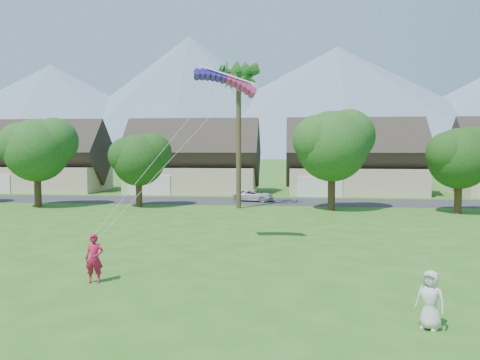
# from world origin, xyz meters

# --- Properties ---
(ground) EXTENTS (500.00, 500.00, 0.00)m
(ground) POSITION_xyz_m (0.00, 0.00, 0.00)
(ground) COLOR #2D6019
(ground) RESTS_ON ground
(street) EXTENTS (90.00, 7.00, 0.01)m
(street) POSITION_xyz_m (0.00, 34.00, 0.01)
(street) COLOR #2D2D30
(street) RESTS_ON ground
(kite_flyer) EXTENTS (0.77, 0.56, 1.95)m
(kite_flyer) POSITION_xyz_m (-5.32, 5.36, 0.97)
(kite_flyer) COLOR #B4143A
(kite_flyer) RESTS_ON ground
(watcher) EXTENTS (1.02, 0.96, 1.76)m
(watcher) POSITION_xyz_m (6.46, 1.80, 0.88)
(watcher) COLOR silver
(watcher) RESTS_ON ground
(parked_car) EXTENTS (4.53, 2.97, 1.16)m
(parked_car) POSITION_xyz_m (-1.06, 34.00, 0.58)
(parked_car) COLOR silver
(parked_car) RESTS_ON ground
(mountain_ridge) EXTENTS (540.00, 240.00, 70.00)m
(mountain_ridge) POSITION_xyz_m (10.40, 260.00, 29.07)
(mountain_ridge) COLOR slate
(mountain_ridge) RESTS_ON ground
(houses_row) EXTENTS (72.75, 8.19, 8.86)m
(houses_row) POSITION_xyz_m (0.49, 42.99, 3.44)
(houses_row) COLOR beige
(houses_row) RESTS_ON ground
(tree_row) EXTENTS (62.27, 6.67, 8.45)m
(tree_row) POSITION_xyz_m (-1.14, 27.92, 4.89)
(tree_row) COLOR #47301C
(tree_row) RESTS_ON ground
(fan_palm) EXTENTS (3.00, 3.00, 13.80)m
(fan_palm) POSITION_xyz_m (-2.00, 28.50, 11.80)
(fan_palm) COLOR #4C3D26
(fan_palm) RESTS_ON ground
(parafoil_kite) EXTENTS (3.45, 1.25, 0.50)m
(parafoil_kite) POSITION_xyz_m (-0.98, 12.55, 8.97)
(parafoil_kite) COLOR #3417B0
(parafoil_kite) RESTS_ON ground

